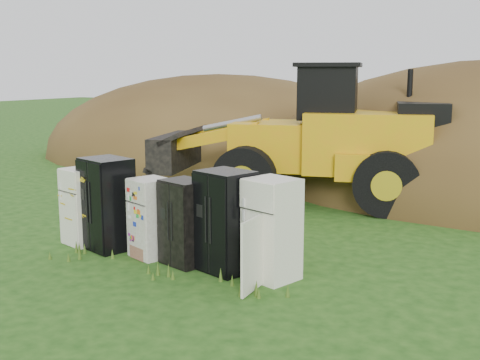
% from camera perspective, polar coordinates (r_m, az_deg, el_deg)
% --- Properties ---
extents(ground, '(120.00, 120.00, 0.00)m').
position_cam_1_polar(ground, '(12.30, -6.55, -7.53)').
color(ground, '#1A4412').
rests_on(ground, ground).
extents(fridge_leftmost, '(0.91, 0.89, 1.68)m').
position_cam_1_polar(fridge_leftmost, '(13.59, -14.65, -2.42)').
color(fridge_leftmost, white).
rests_on(fridge_leftmost, ground).
extents(fridge_black_side, '(1.21, 1.07, 1.96)m').
position_cam_1_polar(fridge_black_side, '(13.06, -12.49, -2.22)').
color(fridge_black_side, black).
rests_on(fridge_black_side, ground).
extents(fridge_sticker, '(0.90, 0.87, 1.62)m').
position_cam_1_polar(fridge_sticker, '(12.36, -8.46, -3.58)').
color(fridge_sticker, silver).
rests_on(fridge_sticker, ground).
extents(fridge_dark_mid, '(1.02, 0.91, 1.68)m').
position_cam_1_polar(fridge_dark_mid, '(11.82, -5.21, -4.01)').
color(fridge_dark_mid, black).
rests_on(fridge_dark_mid, ground).
extents(fridge_black_right, '(1.15, 1.05, 1.92)m').
position_cam_1_polar(fridge_black_right, '(11.35, -1.38, -3.93)').
color(fridge_black_right, black).
rests_on(fridge_black_right, ground).
extents(fridge_open_door, '(1.03, 0.99, 1.86)m').
position_cam_1_polar(fridge_open_door, '(10.91, 3.05, -4.69)').
color(fridge_open_door, white).
rests_on(fridge_open_door, ground).
extents(wheel_loader, '(8.85, 5.51, 3.99)m').
position_cam_1_polar(wheel_loader, '(17.42, 4.97, 4.42)').
color(wheel_loader, orange).
rests_on(wheel_loader, ground).
extents(dirt_mound_left, '(17.33, 12.99, 7.33)m').
position_cam_1_polar(dirt_mound_left, '(27.38, -2.02, 2.33)').
color(dirt_mound_left, '#432F15').
rests_on(dirt_mound_left, ground).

